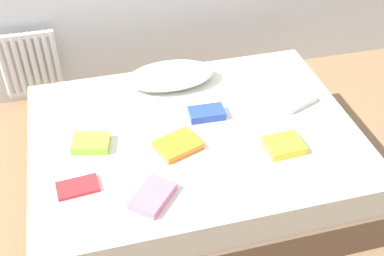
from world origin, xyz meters
name	(u,v)px	position (x,y,z in m)	size (l,w,h in m)	color
ground_plane	(194,187)	(0.00, 0.00, 0.00)	(8.00, 8.00, 0.00)	#93704C
bed	(194,161)	(0.00, 0.00, 0.25)	(2.00, 1.50, 0.50)	brown
radiator	(30,65)	(-0.99, 1.20, 0.39)	(0.44, 0.04, 0.53)	white
pillow	(171,75)	(-0.03, 0.52, 0.57)	(0.59, 0.32, 0.13)	white
textbook_pink	(153,196)	(-0.35, -0.48, 0.52)	(0.24, 0.16, 0.04)	pink
textbook_yellow	(284,145)	(0.46, -0.29, 0.53)	(0.21, 0.18, 0.05)	yellow
textbook_blue	(206,113)	(0.11, 0.11, 0.53)	(0.22, 0.13, 0.05)	#2847B7
textbook_lime	(91,143)	(-0.62, 0.01, 0.52)	(0.21, 0.16, 0.05)	#8CC638
textbook_white	(296,100)	(0.71, 0.10, 0.52)	(0.24, 0.15, 0.04)	white
textbook_orange	(178,145)	(-0.13, -0.12, 0.52)	(0.24, 0.19, 0.04)	orange
textbook_red	(78,187)	(-0.72, -0.30, 0.51)	(0.22, 0.13, 0.02)	red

